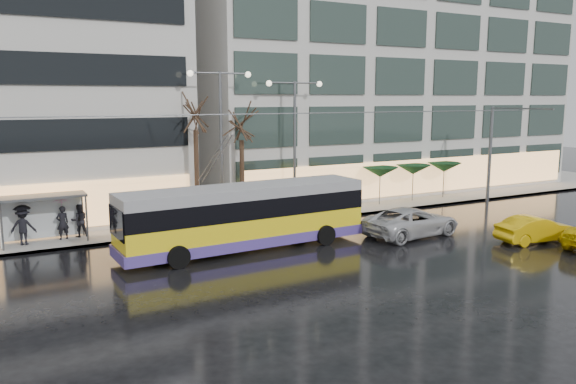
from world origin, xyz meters
TOP-DOWN VIEW (x-y plane):
  - ground at (0.00, 0.00)m, footprint 140.00×140.00m
  - sidewalk at (2.00, 14.00)m, footprint 80.00×10.00m
  - kerb at (2.00, 9.05)m, footprint 80.00×0.10m
  - building_right at (19.00, 19.00)m, footprint 32.00×14.00m
  - trolleybus at (0.88, 4.82)m, footprint 12.92×5.16m
  - catenary at (1.00, 7.94)m, footprint 42.24×5.12m
  - bus_shelter at (-8.38, 10.69)m, footprint 4.20×1.60m
  - street_lamp_near at (2.00, 10.80)m, footprint 3.96×0.36m
  - street_lamp_far at (7.00, 10.80)m, footprint 3.96×0.36m
  - tree_a at (0.50, 11.00)m, footprint 3.20×3.20m
  - tree_b at (3.50, 11.20)m, footprint 3.20×3.20m
  - parasol_a at (14.00, 11.00)m, footprint 2.50×2.50m
  - parasol_b at (17.00, 11.00)m, footprint 2.50×2.50m
  - parasol_c at (20.00, 11.00)m, footprint 2.50×2.50m
  - taxi_b at (15.15, -1.08)m, footprint 4.48×2.10m
  - sedan_silver at (10.25, 3.11)m, footprint 6.04×3.24m
  - pedestrian_a at (-7.10, 10.80)m, footprint 1.16×1.17m
  - pedestrian_b at (-6.23, 10.96)m, footprint 0.90×0.72m
  - pedestrian_c at (-9.01, 10.51)m, footprint 1.41×1.08m

SIDE VIEW (x-z plane):
  - ground at x=0.00m, z-range 0.00..0.00m
  - sidewalk at x=2.00m, z-range 0.00..0.15m
  - kerb at x=2.00m, z-range 0.00..0.15m
  - taxi_b at x=15.15m, z-range 0.00..1.42m
  - sedan_silver at x=10.25m, z-range 0.00..1.61m
  - pedestrian_b at x=-6.23m, z-range 0.15..1.95m
  - pedestrian_c at x=-9.01m, z-range 0.23..2.34m
  - pedestrian_a at x=-7.10m, z-range 0.48..2.67m
  - trolleybus at x=0.88m, z-range -1.36..4.58m
  - bus_shelter at x=-8.38m, z-range 0.71..3.22m
  - parasol_a at x=14.00m, z-range 1.12..3.77m
  - parasol_b at x=17.00m, z-range 1.12..3.77m
  - parasol_c at x=20.00m, z-range 1.12..3.77m
  - catenary at x=1.00m, z-range 0.75..7.75m
  - street_lamp_far at x=7.00m, z-range 1.45..9.98m
  - street_lamp_near at x=2.00m, z-range 1.48..10.51m
  - tree_b at x=3.50m, z-range 2.55..10.25m
  - tree_a at x=0.50m, z-range 2.89..11.29m
  - building_right at x=19.00m, z-range 0.15..25.15m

